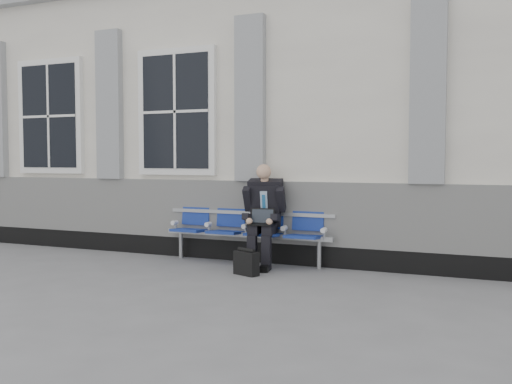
% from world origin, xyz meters
% --- Properties ---
extents(ground, '(70.00, 70.00, 0.00)m').
position_xyz_m(ground, '(0.00, 0.00, 0.00)').
color(ground, slate).
rests_on(ground, ground).
extents(station_building, '(14.40, 4.40, 4.49)m').
position_xyz_m(station_building, '(-0.02, 3.47, 2.22)').
color(station_building, white).
rests_on(station_building, ground).
extents(bench, '(2.60, 0.47, 0.91)m').
position_xyz_m(bench, '(1.60, 1.32, 0.55)').
color(bench, '#9EA0A3').
rests_on(bench, ground).
extents(businessman, '(0.62, 0.83, 1.45)m').
position_xyz_m(businessman, '(1.92, 1.19, 0.78)').
color(businessman, black).
rests_on(businessman, ground).
extents(briefcase, '(0.38, 0.26, 0.36)m').
position_xyz_m(briefcase, '(1.94, 0.53, 0.16)').
color(briefcase, black).
rests_on(briefcase, ground).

